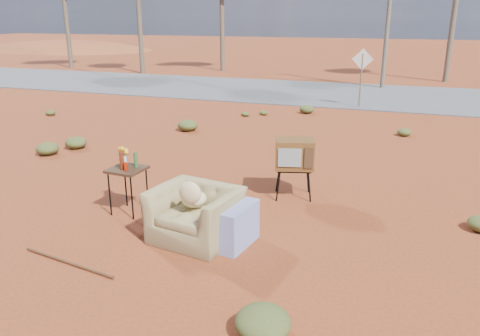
% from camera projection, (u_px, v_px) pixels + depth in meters
% --- Properties ---
extents(ground, '(140.00, 140.00, 0.00)m').
position_uv_depth(ground, '(181.00, 236.00, 7.41)').
color(ground, brown).
rests_on(ground, ground).
extents(highway, '(140.00, 7.00, 0.04)m').
position_uv_depth(highway, '(332.00, 93.00, 20.84)').
color(highway, '#565659').
rests_on(highway, ground).
extents(dirt_mound, '(26.00, 18.00, 2.00)m').
position_uv_depth(dirt_mound, '(65.00, 50.00, 47.41)').
color(dirt_mound, brown).
rests_on(dirt_mound, ground).
extents(armchair, '(1.60, 1.00, 1.10)m').
position_uv_depth(armchair, '(202.00, 209.00, 7.13)').
color(armchair, olive).
rests_on(armchair, ground).
extents(tv_unit, '(0.83, 0.73, 1.14)m').
position_uv_depth(tv_unit, '(294.00, 154.00, 8.75)').
color(tv_unit, black).
rests_on(tv_unit, ground).
extents(side_table, '(0.60, 0.60, 1.15)m').
position_uv_depth(side_table, '(126.00, 166.00, 8.07)').
color(side_table, '#392514').
rests_on(side_table, ground).
extents(rusty_bar, '(1.67, 0.31, 0.04)m').
position_uv_depth(rusty_bar, '(68.00, 262.00, 6.56)').
color(rusty_bar, '#512C15').
rests_on(rusty_bar, ground).
extents(road_sign, '(0.78, 0.06, 2.19)m').
position_uv_depth(road_sign, '(362.00, 68.00, 17.21)').
color(road_sign, brown).
rests_on(road_sign, ground).
extents(scrub_patch, '(17.49, 8.07, 0.33)m').
position_uv_depth(scrub_patch, '(231.00, 151.00, 11.57)').
color(scrub_patch, '#4C5023').
rests_on(scrub_patch, ground).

